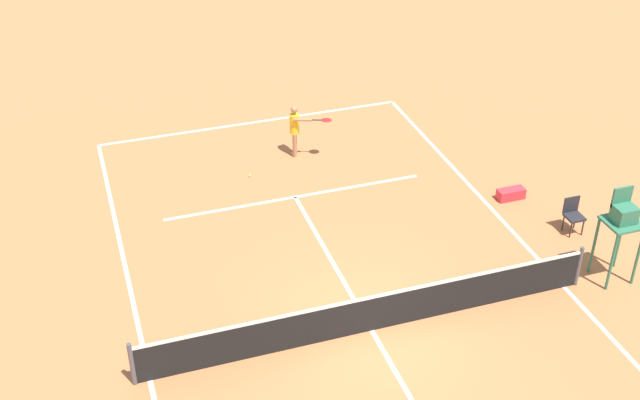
% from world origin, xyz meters
% --- Properties ---
extents(ground_plane, '(60.00, 60.00, 0.00)m').
position_xyz_m(ground_plane, '(0.00, 0.00, 0.00)').
color(ground_plane, '#C66B3D').
extents(court_lines, '(9.78, 21.05, 0.01)m').
position_xyz_m(court_lines, '(0.00, 0.00, 0.00)').
color(court_lines, white).
rests_on(court_lines, ground).
extents(tennis_net, '(10.38, 0.10, 1.07)m').
position_xyz_m(tennis_net, '(0.00, 0.00, 0.50)').
color(tennis_net, '#4C4C51').
rests_on(tennis_net, ground).
extents(player_serving, '(1.16, 0.91, 1.62)m').
position_xyz_m(player_serving, '(-0.72, -8.00, 0.96)').
color(player_serving, '#9E704C').
rests_on(player_serving, ground).
extents(tennis_ball, '(0.07, 0.07, 0.07)m').
position_xyz_m(tennis_ball, '(0.91, -7.22, 0.03)').
color(tennis_ball, '#CCE033').
rests_on(tennis_ball, ground).
extents(umpire_chair, '(0.80, 0.80, 2.41)m').
position_xyz_m(umpire_chair, '(-6.07, 0.01, 1.61)').
color(umpire_chair, '#2D6B4C').
rests_on(umpire_chair, ground).
extents(courtside_chair_mid, '(0.44, 0.46, 0.95)m').
position_xyz_m(courtside_chair_mid, '(-6.26, -1.96, 0.53)').
color(courtside_chair_mid, '#262626').
rests_on(courtside_chair_mid, ground).
extents(equipment_bag, '(0.76, 0.32, 0.30)m').
position_xyz_m(equipment_bag, '(-5.57, -3.83, 0.15)').
color(equipment_bag, red).
rests_on(equipment_bag, ground).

